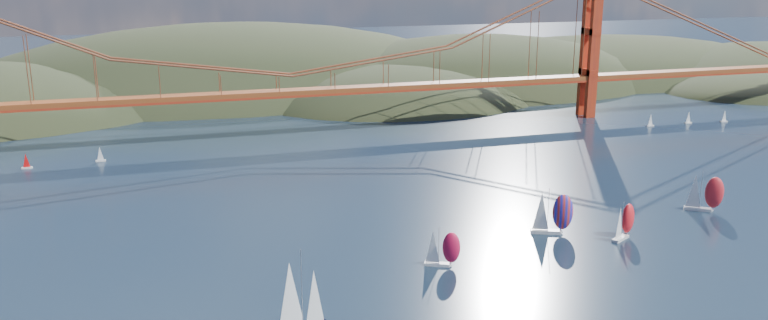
{
  "coord_description": "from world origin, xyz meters",
  "views": [
    {
      "loc": [
        -45.11,
        -82.05,
        61.82
      ],
      "look_at": [
        7.04,
        90.0,
        13.4
      ],
      "focal_mm": 35.0,
      "sensor_mm": 36.0,
      "label": 1
    }
  ],
  "objects_px": {
    "racer_rwb": "(551,212)",
    "sloop_navy": "(298,301)",
    "racer_0": "(442,248)",
    "racer_1": "(624,221)",
    "racer_2": "(704,192)"
  },
  "relations": [
    {
      "from": "racer_rwb",
      "to": "sloop_navy",
      "type": "bearing_deg",
      "value": -130.77
    },
    {
      "from": "racer_0",
      "to": "racer_1",
      "type": "xyz_separation_m",
      "value": [
        45.22,
        2.58,
        0.2
      ]
    },
    {
      "from": "racer_0",
      "to": "racer_rwb",
      "type": "distance_m",
      "value": 32.96
    },
    {
      "from": "sloop_navy",
      "to": "racer_2",
      "type": "relative_size",
      "value": 1.52
    },
    {
      "from": "racer_2",
      "to": "racer_rwb",
      "type": "height_order",
      "value": "racer_rwb"
    },
    {
      "from": "sloop_navy",
      "to": "racer_1",
      "type": "bearing_deg",
      "value": -7.48
    },
    {
      "from": "racer_1",
      "to": "sloop_navy",
      "type": "bearing_deg",
      "value": 167.78
    },
    {
      "from": "racer_rwb",
      "to": "racer_0",
      "type": "bearing_deg",
      "value": -138.59
    },
    {
      "from": "racer_0",
      "to": "racer_2",
      "type": "distance_m",
      "value": 77.32
    },
    {
      "from": "racer_1",
      "to": "racer_rwb",
      "type": "distance_m",
      "value": 16.11
    },
    {
      "from": "sloop_navy",
      "to": "racer_rwb",
      "type": "bearing_deg",
      "value": 1.75
    },
    {
      "from": "sloop_navy",
      "to": "racer_2",
      "type": "distance_m",
      "value": 115.87
    },
    {
      "from": "racer_rwb",
      "to": "racer_1",
      "type": "bearing_deg",
      "value": -6.69
    },
    {
      "from": "racer_0",
      "to": "racer_1",
      "type": "height_order",
      "value": "racer_1"
    },
    {
      "from": "racer_0",
      "to": "racer_rwb",
      "type": "xyz_separation_m",
      "value": [
        31.22,
        10.5,
        1.14
      ]
    }
  ]
}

